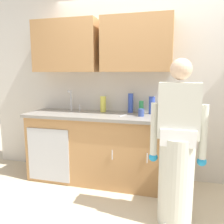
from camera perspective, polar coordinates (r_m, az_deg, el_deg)
The scene contains 12 objects.
ground_plane at distance 2.75m, azimuth 3.52°, elevation -23.24°, with size 9.00×9.00×0.00m, color beige.
kitchen_wall_with_uppers at distance 3.32m, azimuth 4.95°, elevation 9.21°, with size 4.80×0.44×2.70m.
counter_cabinet at distance 3.31m, azimuth -3.43°, elevation -8.86°, with size 1.90×0.62×0.90m.
countertop at distance 3.19m, azimuth -3.45°, elevation -0.81°, with size 1.96×0.66×0.04m, color gray.
sink at distance 3.35m, azimuth -10.22°, elevation -0.35°, with size 0.50×0.36×0.35m.
person_at_sink at distance 2.41m, azimuth 15.46°, elevation -10.18°, with size 0.55×0.34×1.62m.
bottle_soap at distance 3.23m, azimuth 7.09°, elevation 1.18°, with size 0.06×0.06×0.17m, color #2D8C4C.
bottle_water_short at distance 3.29m, azimuth 4.53°, elevation 2.18°, with size 0.07×0.07×0.27m, color #334CB2.
bottle_dish_liquid at distance 3.34m, azimuth -2.17°, elevation 1.93°, with size 0.08×0.08×0.22m, color #D8D14C.
bottle_water_tall at distance 3.21m, azimuth 9.63°, elevation 1.61°, with size 0.08×0.08×0.23m, color #334CB2.
cup_by_sink at distance 3.02m, azimuth 7.07°, elevation -0.15°, with size 0.08×0.08×0.10m, color #33478C.
knife_on_counter at distance 3.08m, azimuth 2.87°, elevation -0.75°, with size 0.24×0.02×0.01m, color silver.
Camera 1 is at (0.46, -2.27, 1.49)m, focal length 37.77 mm.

